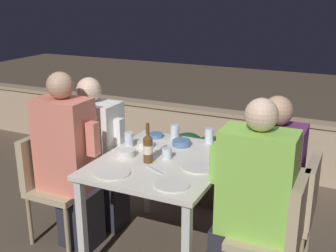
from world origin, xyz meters
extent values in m
plane|color=brown|center=(0.00, 0.00, 0.00)|extent=(16.00, 16.00, 0.00)
cube|color=tan|center=(0.00, 1.72, 0.30)|extent=(9.00, 0.14, 0.59)
cube|color=#9E8466|center=(0.00, 1.72, 0.61)|extent=(9.00, 0.18, 0.04)
cube|color=silver|center=(0.00, 0.00, 0.72)|extent=(0.85, 1.02, 0.03)
cube|color=silver|center=(-0.37, -0.46, 0.35)|extent=(0.05, 0.05, 0.70)
cube|color=silver|center=(-0.37, 0.46, 0.35)|extent=(0.05, 0.05, 0.70)
cube|color=silver|center=(0.37, 0.46, 0.35)|extent=(0.05, 0.05, 0.70)
cube|color=brown|center=(0.01, 0.92, 0.14)|extent=(0.80, 0.36, 0.28)
ellipsoid|color=#194723|center=(-0.21, 0.92, 0.43)|extent=(0.36, 0.47, 0.34)
ellipsoid|color=#194723|center=(0.01, 0.92, 0.43)|extent=(0.36, 0.47, 0.34)
ellipsoid|color=#194723|center=(0.23, 0.92, 0.43)|extent=(0.36, 0.47, 0.34)
cube|color=tan|center=(-0.78, -0.17, 0.42)|extent=(0.41, 0.41, 0.05)
cube|color=tan|center=(-0.96, -0.17, 0.64)|extent=(0.06, 0.41, 0.39)
cylinder|color=#9E8966|center=(-0.95, -0.34, 0.20)|extent=(0.03, 0.03, 0.39)
cylinder|color=#9E8966|center=(-0.60, -0.34, 0.20)|extent=(0.03, 0.03, 0.39)
cylinder|color=#9E8966|center=(-0.95, 0.00, 0.20)|extent=(0.03, 0.03, 0.39)
cylinder|color=#9E8966|center=(-0.60, 0.00, 0.20)|extent=(0.03, 0.03, 0.39)
cube|color=#282833|center=(-0.61, -0.17, 0.22)|extent=(0.27, 0.23, 0.44)
cube|color=#E07A66|center=(-0.71, -0.17, 0.79)|extent=(0.39, 0.26, 0.68)
cube|color=#E07A66|center=(-0.46, -0.17, 0.87)|extent=(0.07, 0.07, 0.24)
sphere|color=tan|center=(-0.71, -0.17, 1.22)|extent=(0.19, 0.19, 0.19)
cube|color=tan|center=(-0.77, 0.15, 0.42)|extent=(0.41, 0.41, 0.05)
cube|color=tan|center=(-0.95, 0.15, 0.64)|extent=(0.06, 0.41, 0.39)
cylinder|color=#9E8966|center=(-0.95, -0.02, 0.20)|extent=(0.03, 0.03, 0.39)
cylinder|color=#9E8966|center=(-0.60, -0.02, 0.20)|extent=(0.03, 0.03, 0.39)
cylinder|color=#9E8966|center=(-0.95, 0.32, 0.20)|extent=(0.03, 0.03, 0.39)
cylinder|color=#9E8966|center=(-0.60, 0.32, 0.20)|extent=(0.03, 0.03, 0.39)
cube|color=#282833|center=(-0.60, 0.15, 0.22)|extent=(0.32, 0.23, 0.44)
cube|color=white|center=(-0.70, 0.15, 0.74)|extent=(0.46, 0.26, 0.59)
cube|color=white|center=(-0.45, 0.15, 0.81)|extent=(0.07, 0.07, 0.24)
sphere|color=beige|center=(-0.70, 0.15, 1.13)|extent=(0.19, 0.19, 0.19)
cube|color=tan|center=(0.76, -0.18, 0.42)|extent=(0.41, 0.41, 0.05)
cube|color=tan|center=(0.94, -0.18, 0.64)|extent=(0.06, 0.41, 0.39)
cylinder|color=#9E8966|center=(0.59, 0.00, 0.20)|extent=(0.03, 0.03, 0.39)
cube|color=#8CCC4C|center=(0.69, -0.18, 0.77)|extent=(0.43, 0.26, 0.65)
cube|color=#8CCC4C|center=(0.44, -0.18, 0.84)|extent=(0.07, 0.07, 0.24)
sphere|color=beige|center=(0.69, -0.18, 1.18)|extent=(0.19, 0.19, 0.19)
cube|color=tan|center=(0.79, 0.15, 0.42)|extent=(0.41, 0.41, 0.05)
cube|color=tan|center=(0.97, 0.15, 0.64)|extent=(0.06, 0.41, 0.39)
cylinder|color=#9E8966|center=(0.62, -0.02, 0.20)|extent=(0.03, 0.03, 0.39)
cylinder|color=#9E8966|center=(0.62, 0.33, 0.20)|extent=(0.03, 0.03, 0.39)
cylinder|color=#9E8966|center=(0.97, 0.33, 0.20)|extent=(0.03, 0.03, 0.39)
cube|color=#282833|center=(0.62, 0.15, 0.22)|extent=(0.26, 0.23, 0.44)
cube|color=#6B2D66|center=(0.72, 0.15, 0.74)|extent=(0.37, 0.26, 0.59)
cube|color=#6B2D66|center=(0.47, 0.15, 0.81)|extent=(0.07, 0.07, 0.24)
sphere|color=tan|center=(0.72, 0.15, 1.13)|extent=(0.19, 0.19, 0.19)
cylinder|color=brown|center=(-0.07, -0.09, 0.82)|extent=(0.06, 0.06, 0.17)
cylinder|color=beige|center=(-0.07, -0.09, 0.83)|extent=(0.07, 0.07, 0.06)
cone|color=brown|center=(-0.07, -0.09, 0.92)|extent=(0.06, 0.06, 0.03)
cylinder|color=brown|center=(-0.07, -0.09, 0.97)|extent=(0.02, 0.02, 0.07)
cylinder|color=silver|center=(0.23, -0.35, 0.74)|extent=(0.22, 0.22, 0.01)
cylinder|color=silver|center=(-0.19, -0.36, 0.74)|extent=(0.23, 0.23, 0.01)
cylinder|color=silver|center=(0.27, -0.04, 0.74)|extent=(0.22, 0.22, 0.01)
cylinder|color=silver|center=(-0.23, 0.17, 0.75)|extent=(0.12, 0.12, 0.04)
torus|color=silver|center=(-0.23, 0.17, 0.77)|extent=(0.12, 0.12, 0.01)
cylinder|color=#4C709E|center=(-0.26, 0.39, 0.75)|extent=(0.12, 0.12, 0.03)
torus|color=#4C709E|center=(-0.26, 0.39, 0.76)|extent=(0.12, 0.12, 0.01)
cylinder|color=#4C709E|center=(0.01, 0.30, 0.76)|extent=(0.14, 0.14, 0.05)
torus|color=#4C709E|center=(0.01, 0.30, 0.77)|extent=(0.14, 0.14, 0.01)
cylinder|color=silver|center=(-0.27, -0.06, 0.76)|extent=(0.14, 0.14, 0.05)
torus|color=silver|center=(-0.27, -0.06, 0.78)|extent=(0.14, 0.14, 0.01)
cylinder|color=silver|center=(0.17, 0.45, 0.79)|extent=(0.07, 0.07, 0.12)
cylinder|color=silver|center=(0.02, 0.02, 0.77)|extent=(0.07, 0.07, 0.08)
cylinder|color=silver|center=(-0.34, 0.12, 0.79)|extent=(0.06, 0.06, 0.11)
cylinder|color=silver|center=(0.35, 0.36, 0.79)|extent=(0.07, 0.07, 0.12)
cylinder|color=silver|center=(-0.10, 0.41, 0.79)|extent=(0.07, 0.07, 0.12)
cube|color=silver|center=(0.03, -0.19, 0.74)|extent=(0.16, 0.10, 0.01)
camera|label=1|loc=(1.18, -2.43, 1.83)|focal=45.00mm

